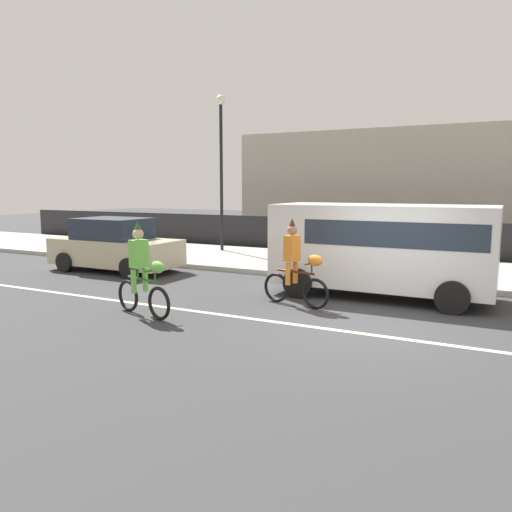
{
  "coord_description": "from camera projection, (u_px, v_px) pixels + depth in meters",
  "views": [
    {
      "loc": [
        2.23,
        -9.01,
        2.59
      ],
      "look_at": [
        -2.98,
        1.2,
        1.0
      ],
      "focal_mm": 35.0,
      "sensor_mm": 36.0,
      "label": 1
    }
  ],
  "objects": [
    {
      "name": "parked_car_beige",
      "position": [
        115.0,
        246.0,
        15.43
      ],
      "size": [
        4.1,
        1.92,
        1.64
      ],
      "color": "beige",
      "rests_on": "ground"
    },
    {
      "name": "parade_cyclist_lime",
      "position": [
        143.0,
        275.0,
        10.0
      ],
      "size": [
        1.68,
        0.61,
        1.92
      ],
      "color": "black",
      "rests_on": "ground"
    },
    {
      "name": "parked_van_white",
      "position": [
        385.0,
        243.0,
        11.67
      ],
      "size": [
        5.0,
        2.22,
        2.18
      ],
      "color": "white",
      "rests_on": "ground"
    },
    {
      "name": "road_centre_line",
      "position": [
        361.0,
        333.0,
        8.87
      ],
      "size": [
        36.0,
        0.14,
        0.01
      ],
      "primitive_type": "cube",
      "color": "beige",
      "rests_on": "ground"
    },
    {
      "name": "street_lamp_post",
      "position": [
        221.0,
        150.0,
        18.93
      ],
      "size": [
        0.36,
        0.36,
        5.86
      ],
      "color": "black",
      "rests_on": "sidewalk_curb"
    },
    {
      "name": "parade_cyclist_orange",
      "position": [
        296.0,
        268.0,
        10.87
      ],
      "size": [
        1.69,
        0.56,
        1.92
      ],
      "color": "black",
      "rests_on": "ground"
    },
    {
      "name": "ground_plane",
      "position": [
        369.0,
        327.0,
        9.31
      ],
      "size": [
        80.0,
        80.0,
        0.0
      ],
      "primitive_type": "plane",
      "color": "#38383A"
    },
    {
      "name": "sidewalk_curb",
      "position": [
        424.0,
        271.0,
        15.04
      ],
      "size": [
        60.0,
        5.0,
        0.15
      ],
      "primitive_type": "cube",
      "color": "#ADAAA3",
      "rests_on": "ground"
    },
    {
      "name": "fence_line",
      "position": [
        437.0,
        241.0,
        17.51
      ],
      "size": [
        40.0,
        0.08,
        1.4
      ],
      "primitive_type": "cube",
      "color": "black",
      "rests_on": "ground"
    }
  ]
}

